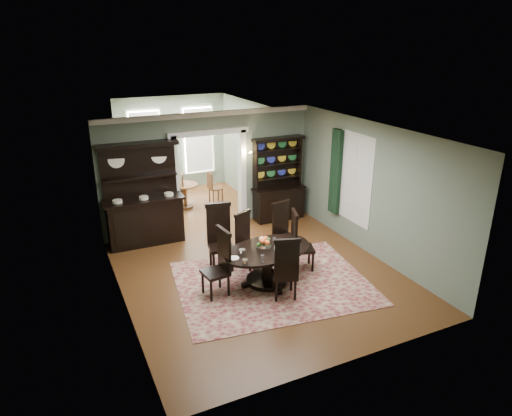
{
  "coord_description": "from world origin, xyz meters",
  "views": [
    {
      "loc": [
        -3.66,
        -7.59,
        4.69
      ],
      "look_at": [
        0.18,
        0.6,
        1.29
      ],
      "focal_mm": 32.0,
      "sensor_mm": 36.0,
      "label": 1
    }
  ],
  "objects_px": {
    "dining_table": "(267,259)",
    "welsh_dresser": "(278,190)",
    "parlor_table": "(185,193)",
    "sideboard": "(144,209)"
  },
  "relations": [
    {
      "from": "sideboard",
      "to": "parlor_table",
      "type": "xyz_separation_m",
      "value": [
        1.56,
        1.9,
        -0.39
      ]
    },
    {
      "from": "dining_table",
      "to": "welsh_dresser",
      "type": "height_order",
      "value": "welsh_dresser"
    },
    {
      "from": "parlor_table",
      "to": "dining_table",
      "type": "bearing_deg",
      "value": -87.47
    },
    {
      "from": "welsh_dresser",
      "to": "parlor_table",
      "type": "relative_size",
      "value": 2.92
    },
    {
      "from": "parlor_table",
      "to": "welsh_dresser",
      "type": "bearing_deg",
      "value": -42.07
    },
    {
      "from": "welsh_dresser",
      "to": "dining_table",
      "type": "bearing_deg",
      "value": -120.85
    },
    {
      "from": "dining_table",
      "to": "parlor_table",
      "type": "height_order",
      "value": "dining_table"
    },
    {
      "from": "dining_table",
      "to": "sideboard",
      "type": "bearing_deg",
      "value": 110.34
    },
    {
      "from": "dining_table",
      "to": "welsh_dresser",
      "type": "xyz_separation_m",
      "value": [
        1.84,
        3.05,
        0.29
      ]
    },
    {
      "from": "dining_table",
      "to": "parlor_table",
      "type": "relative_size",
      "value": 2.72
    }
  ]
}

